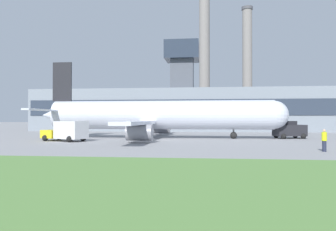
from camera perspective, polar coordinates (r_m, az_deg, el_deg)
ground_plane at (r=39.22m, az=-2.19°, el=-4.30°), size 400.00×400.00×0.00m
terminal_building at (r=69.07m, az=1.73°, el=1.35°), size 60.86×10.82×18.63m
smokestack_left at (r=104.56m, az=6.38°, el=10.67°), size 3.78×3.78×45.55m
smokestack_right at (r=100.83m, az=13.64°, el=8.27°), size 3.27×3.27×35.79m
airplane at (r=42.96m, az=-1.78°, el=-0.00°), size 32.62×30.85×10.24m
pushback_tug at (r=45.23m, az=20.39°, el=-2.45°), size 4.23×3.31×2.26m
baggage_truck at (r=38.79m, az=-17.19°, el=-2.65°), size 5.91×4.12×2.27m
ground_crew_person at (r=28.10m, az=25.56°, el=-3.90°), size 0.42×0.42×1.74m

